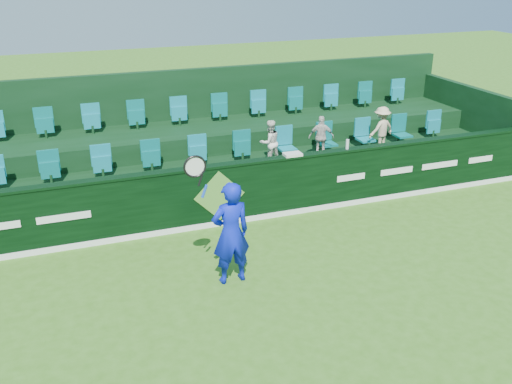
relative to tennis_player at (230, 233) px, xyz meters
name	(u,v)px	position (x,y,z in m)	size (l,w,h in m)	color
ground	(294,330)	(0.45, -1.71, -0.95)	(60.00, 60.00, 0.00)	#356718
sponsor_hoarding	(218,195)	(0.46, 2.29, -0.27)	(16.00, 0.25, 1.35)	black
stand_tier_front	(204,189)	(0.45, 3.39, -0.55)	(16.00, 2.00, 0.80)	black
stand_tier_back	(184,153)	(0.45, 5.29, -0.30)	(16.00, 1.80, 1.30)	black
stand_rear	(179,127)	(0.45, 5.74, 0.27)	(16.00, 4.10, 2.60)	black
seat_row_front	(199,154)	(0.45, 3.79, 0.15)	(13.50, 0.50, 0.60)	#127C8B
seat_row_back	(180,114)	(0.45, 5.59, 0.65)	(13.50, 0.50, 0.60)	#127C8B
tennis_player	(230,233)	(0.00, 0.00, 0.00)	(1.20, 0.49, 2.50)	#0B1BC6
spectator_left	(270,142)	(2.06, 3.41, 0.38)	(0.51, 0.40, 1.05)	white
spectator_middle	(321,137)	(3.38, 3.41, 0.37)	(0.61, 0.25, 1.03)	beige
spectator_right	(381,129)	(5.04, 3.41, 0.41)	(0.72, 0.41, 1.11)	beige
towel	(293,154)	(2.14, 2.29, 0.43)	(0.38, 0.25, 0.06)	silver
drinks_bottle	(347,144)	(3.47, 2.29, 0.51)	(0.07, 0.07, 0.22)	silver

